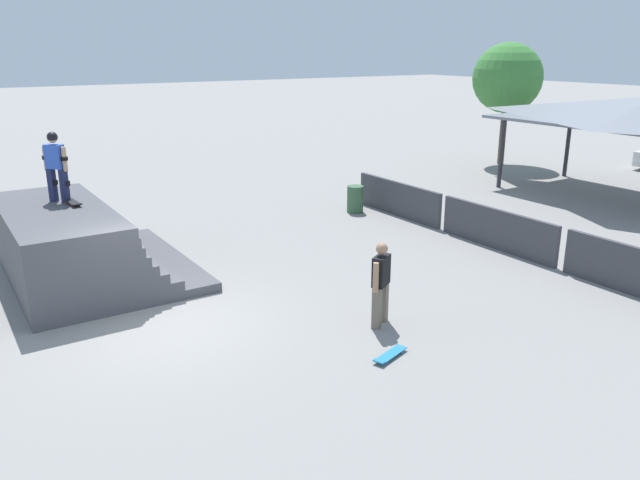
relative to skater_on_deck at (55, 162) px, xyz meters
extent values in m
plane|color=gray|center=(4.03, 0.85, -2.61)|extent=(160.00, 160.00, 0.00)
cube|color=#4C4C51|center=(0.63, 0.61, -2.50)|extent=(4.97, 3.80, 0.21)
cube|color=#4C4C51|center=(0.63, 0.19, -2.29)|extent=(4.97, 2.98, 0.21)
cube|color=#4C4C51|center=(0.63, 0.04, -2.08)|extent=(4.97, 2.68, 0.21)
cube|color=#4C4C51|center=(0.63, -0.06, -1.87)|extent=(4.97, 2.47, 0.21)
cube|color=#4C4C51|center=(0.63, -0.13, -1.65)|extent=(4.97, 2.33, 0.21)
cube|color=#4C4C51|center=(0.63, -0.18, -1.44)|extent=(4.97, 2.22, 0.21)
cube|color=#4C4C51|center=(0.63, -0.22, -1.23)|extent=(4.97, 2.15, 0.21)
cube|color=#4C4C51|center=(0.63, -0.24, -1.02)|extent=(4.97, 2.11, 0.21)
cylinder|color=silver|center=(0.63, 0.81, -0.94)|extent=(4.87, 0.07, 0.07)
cube|color=#1E2347|center=(0.13, 0.10, -0.53)|extent=(0.20, 0.20, 0.76)
cube|color=black|center=(0.11, 0.13, -0.48)|extent=(0.22, 0.21, 0.11)
cube|color=#1E2347|center=(-0.13, -0.11, -0.53)|extent=(0.20, 0.20, 0.76)
cube|color=black|center=(-0.15, -0.08, -0.48)|extent=(0.22, 0.21, 0.11)
cube|color=blue|center=(0.00, 0.00, 0.12)|extent=(0.45, 0.42, 0.54)
cylinder|color=tan|center=(0.20, 0.16, 0.08)|extent=(0.14, 0.14, 0.54)
cylinder|color=black|center=(0.20, 0.16, 0.09)|extent=(0.21, 0.21, 0.08)
cylinder|color=tan|center=(-0.20, -0.16, 0.08)|extent=(0.14, 0.14, 0.54)
cylinder|color=black|center=(-0.20, -0.16, 0.09)|extent=(0.21, 0.21, 0.08)
sphere|color=tan|center=(0.00, 0.00, 0.53)|extent=(0.21, 0.21, 0.21)
sphere|color=black|center=(0.00, 0.00, 0.55)|extent=(0.23, 0.23, 0.23)
cylinder|color=red|center=(0.67, 0.26, -0.88)|extent=(0.05, 0.03, 0.05)
cylinder|color=red|center=(0.68, 0.12, -0.88)|extent=(0.05, 0.03, 0.05)
cylinder|color=red|center=(0.21, 0.22, -0.88)|extent=(0.05, 0.03, 0.05)
cylinder|color=red|center=(0.22, 0.08, -0.88)|extent=(0.05, 0.03, 0.05)
cube|color=black|center=(0.44, 0.17, -0.85)|extent=(0.76, 0.26, 0.02)
cube|color=black|center=(0.79, 0.20, -0.83)|extent=(0.10, 0.21, 0.02)
cube|color=#6B6051|center=(6.17, 4.51, -2.21)|extent=(0.21, 0.21, 0.81)
cube|color=#6B6051|center=(6.35, 4.20, -2.21)|extent=(0.21, 0.21, 0.81)
cube|color=black|center=(6.26, 4.35, -1.52)|extent=(0.41, 0.49, 0.57)
cylinder|color=#A87A5B|center=(6.12, 4.59, -1.56)|extent=(0.15, 0.15, 0.57)
cylinder|color=#A87A5B|center=(6.40, 4.12, -1.56)|extent=(0.15, 0.15, 0.57)
sphere|color=#A87A5B|center=(6.26, 4.35, -1.09)|extent=(0.22, 0.22, 0.22)
cylinder|color=blue|center=(7.55, 3.49, -2.59)|extent=(0.04, 0.06, 0.05)
cylinder|color=blue|center=(7.42, 3.44, -2.59)|extent=(0.04, 0.06, 0.05)
cylinder|color=blue|center=(7.40, 3.94, -2.59)|extent=(0.04, 0.06, 0.05)
cylinder|color=blue|center=(7.27, 3.89, -2.59)|extent=(0.04, 0.06, 0.05)
cube|color=teal|center=(7.41, 3.69, -2.55)|extent=(0.43, 0.79, 0.02)
cube|color=teal|center=(7.52, 3.35, -2.53)|extent=(0.22, 0.15, 0.02)
cube|color=#3D3D42|center=(0.19, 9.82, -2.09)|extent=(3.77, 0.12, 1.05)
cube|color=#3D3D42|center=(4.19, 9.82, -2.09)|extent=(3.77, 0.12, 1.05)
cylinder|color=#2D2D33|center=(-0.92, 15.65, -1.34)|extent=(0.16, 0.16, 2.54)
cylinder|color=#2D2D33|center=(-0.92, 19.55, -1.34)|extent=(0.16, 0.16, 2.54)
cylinder|color=brown|center=(-4.24, 19.47, -1.27)|extent=(0.28, 0.28, 2.69)
sphere|color=#3D7F38|center=(-4.24, 19.47, 1.16)|extent=(3.00, 3.00, 3.00)
cylinder|color=#385B3D|center=(-0.85, 8.92, -2.19)|extent=(0.52, 0.52, 0.85)
camera|label=1|loc=(14.80, -2.51, 2.47)|focal=35.00mm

